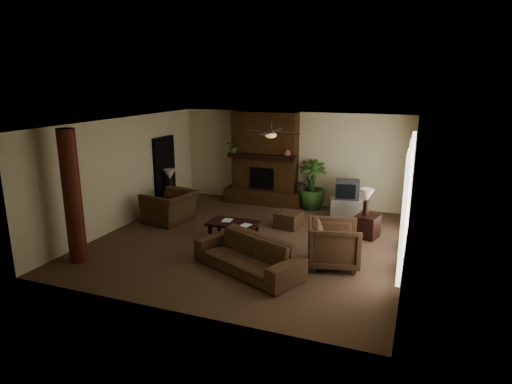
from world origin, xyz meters
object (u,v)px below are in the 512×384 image
at_px(floor_vase, 300,193).
at_px(lamp_left, 170,176).
at_px(side_table_left, 171,200).
at_px(lamp_right, 367,197).
at_px(coffee_table, 233,224).
at_px(ottoman, 288,220).
at_px(floor_plant, 311,195).
at_px(armchair_left, 170,202).
at_px(tv_stand, 345,207).
at_px(armchair_right, 334,242).
at_px(log_column, 72,197).
at_px(side_table_right, 367,226).
at_px(sofa, 248,249).

relative_size(floor_vase, lamp_left, 1.18).
relative_size(side_table_left, lamp_right, 0.85).
relative_size(coffee_table, floor_vase, 1.56).
bearing_deg(ottoman, floor_plant, 85.98).
height_order(armchair_left, tv_stand, armchair_left).
distance_m(coffee_table, floor_plant, 3.39).
distance_m(armchair_right, floor_vase, 4.26).
height_order(log_column, ottoman, log_column).
bearing_deg(lamp_left, tv_stand, 13.45).
bearing_deg(ottoman, side_table_right, -0.97).
bearing_deg(sofa, tv_stand, 99.23).
relative_size(armchair_right, ottoman, 1.73).
distance_m(ottoman, lamp_right, 2.10).
bearing_deg(log_column, floor_plant, 56.63).
xyz_separation_m(ottoman, tv_stand, (1.19, 1.52, 0.05)).
bearing_deg(sofa, lamp_right, 80.24).
bearing_deg(lamp_right, ottoman, -179.95).
xyz_separation_m(tv_stand, floor_vase, (-1.40, 0.37, 0.18)).
relative_size(sofa, ottoman, 3.93).
bearing_deg(side_table_right, armchair_left, -172.87).
height_order(coffee_table, side_table_left, side_table_left).
height_order(floor_plant, lamp_left, lamp_left).
bearing_deg(side_table_right, sofa, -125.36).
relative_size(coffee_table, floor_plant, 0.83).
xyz_separation_m(side_table_right, lamp_right, (-0.06, 0.04, 0.73)).
xyz_separation_m(log_column, floor_vase, (3.31, 5.55, -0.97)).
relative_size(armchair_left, lamp_right, 1.92).
relative_size(tv_stand, floor_plant, 0.59).
distance_m(sofa, armchair_left, 3.80).
xyz_separation_m(armchair_left, ottoman, (3.12, 0.67, -0.35)).
bearing_deg(floor_plant, tv_stand, -19.16).
xyz_separation_m(floor_plant, lamp_right, (1.81, -1.88, 0.60)).
height_order(floor_vase, side_table_right, floor_vase).
distance_m(ottoman, tv_stand, 1.93).
relative_size(log_column, floor_plant, 1.95).
xyz_separation_m(armchair_right, coffee_table, (-2.54, 0.68, -0.14)).
relative_size(floor_vase, side_table_right, 1.40).
bearing_deg(armchair_right, armchair_left, 59.64).
xyz_separation_m(ottoman, floor_vase, (-0.21, 1.89, 0.23)).
bearing_deg(armchair_right, lamp_right, -25.43).
bearing_deg(lamp_left, sofa, -40.55).
distance_m(lamp_left, side_table_right, 5.78).
relative_size(sofa, armchair_left, 1.89).
xyz_separation_m(armchair_right, lamp_left, (-5.28, 2.33, 0.48)).
bearing_deg(side_table_left, log_column, -87.13).
distance_m(sofa, ottoman, 2.86).
xyz_separation_m(floor_vase, floor_plant, (0.34, 0.00, -0.03)).
distance_m(armchair_right, lamp_right, 2.08).
height_order(log_column, tv_stand, log_column).
bearing_deg(floor_vase, side_table_left, -156.02).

